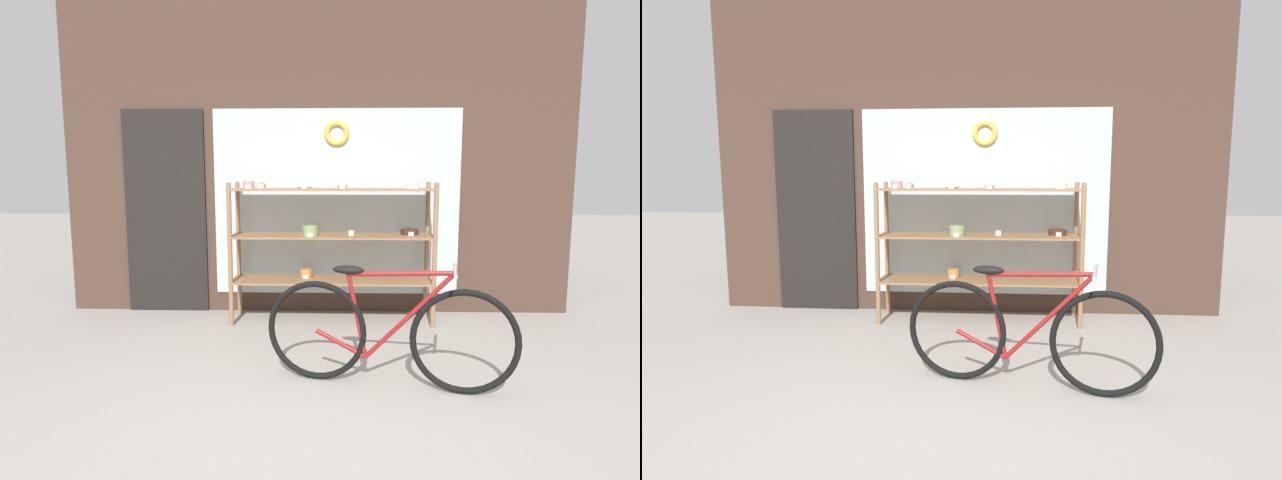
% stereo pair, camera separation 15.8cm
% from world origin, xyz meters
% --- Properties ---
extents(ground_plane, '(30.00, 30.00, 0.00)m').
position_xyz_m(ground_plane, '(0.00, 0.00, 0.00)').
color(ground_plane, gray).
extents(storefront_facade, '(5.22, 0.13, 3.73)m').
position_xyz_m(storefront_facade, '(-0.04, 2.59, 1.81)').
color(storefront_facade, '#473328').
rests_on(storefront_facade, ground_plane).
extents(display_case, '(1.96, 0.46, 1.38)m').
position_xyz_m(display_case, '(0.16, 2.23, 0.85)').
color(display_case, '#8E6642').
rests_on(display_case, ground_plane).
extents(bicycle, '(1.69, 0.52, 0.84)m').
position_xyz_m(bicycle, '(0.55, 0.69, 0.38)').
color(bicycle, black).
rests_on(bicycle, ground_plane).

